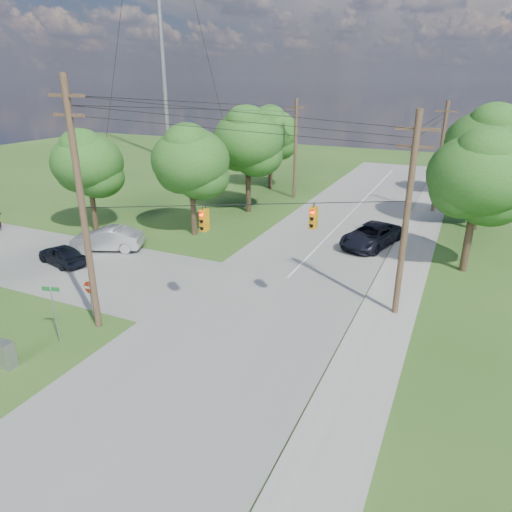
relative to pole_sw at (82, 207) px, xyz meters
The scene contains 22 objects.
ground 7.75m from the pole_sw, ahead, with size 140.00×140.00×0.00m, color #294C19.
main_road 10.16m from the pole_sw, 34.88° to the left, with size 10.00×100.00×0.03m, color gray.
sidewalk_east 15.37m from the pole_sw, 19.08° to the left, with size 2.60×100.00×0.12m, color #9B9891.
pole_sw is the anchor object (origin of this frame).
pole_ne 15.51m from the pole_sw, 29.38° to the left, with size 2.00×0.32×10.50m.
pole_north_e 32.55m from the pole_sw, 65.48° to the left, with size 2.00×0.32×10.00m.
pole_north_w 29.62m from the pole_sw, 90.77° to the left, with size 2.00×0.32×10.00m.
power_lines 13.04m from the pole_sw, 61.30° to the left, with size 13.93×29.62×4.93m.
traffic_signals 8.24m from the pole_sw, 29.38° to the left, with size 4.91×3.27×1.05m.
tree_w_near 14.99m from the pole_sw, 103.11° to the left, with size 6.00×6.00×8.40m.
tree_w_mid 22.73m from the pole_sw, 96.06° to the left, with size 6.40×6.40×9.22m.
tree_w_far 32.90m from the pole_sw, 97.69° to the left, with size 6.00×6.00×8.73m.
tree_e_near 22.78m from the pole_sw, 43.22° to the left, with size 6.20×6.20×8.81m.
tree_e_mid 30.79m from the pole_sw, 56.26° to the left, with size 6.60×6.60×9.64m.
tree_e_far 40.90m from the pole_sw, 66.82° to the left, with size 5.80×5.80×8.32m.
tree_cross_n 16.64m from the pole_sw, 133.29° to the left, with size 5.60×5.60×7.91m.
car_cross_dark 11.15m from the pole_sw, 146.35° to the left, with size 1.61×4.01×1.37m, color black.
car_cross_silver 12.56m from the pole_sw, 129.24° to the left, with size 1.79×5.14×1.69m, color #A9ABB0.
car_main_north 21.11m from the pole_sw, 60.34° to the left, with size 2.74×5.95×1.65m, color black.
control_cabinet 7.20m from the pole_sw, 102.99° to the right, with size 0.69×0.50×1.24m, color gray.
do_not_enter_sign 4.84m from the pole_sw, 147.31° to the left, with size 0.68×0.07×2.05m.
street_name_sign 4.86m from the pole_sw, 109.55° to the right, with size 0.83×0.28×2.87m.
Camera 1 is at (11.22, -14.73, 11.74)m, focal length 32.00 mm.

